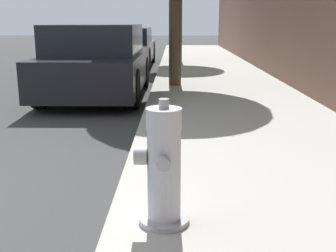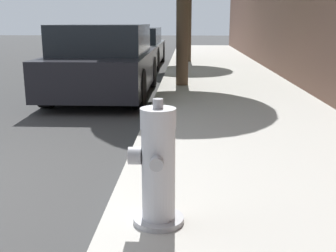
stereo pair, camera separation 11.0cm
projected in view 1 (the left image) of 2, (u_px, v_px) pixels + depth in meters
sidewalk_slab at (301, 211)px, 3.08m from camera, size 2.76×40.00×0.16m
fire_hydrant at (163, 168)px, 2.65m from camera, size 0.35×0.35×0.82m
parked_car_near at (98, 62)px, 8.04m from camera, size 1.77×3.86×1.37m
parked_car_mid at (126, 47)px, 13.51m from camera, size 1.70×4.56×1.22m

